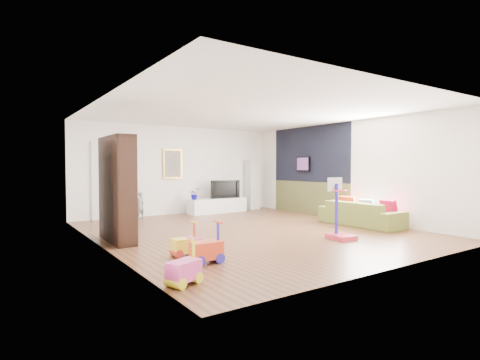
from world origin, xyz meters
TOP-DOWN VIEW (x-y plane):
  - floor at (0.00, 0.00)m, footprint 6.50×7.50m
  - ceiling at (0.00, 0.00)m, footprint 6.50×7.50m
  - wall_back at (0.00, 3.75)m, footprint 6.50×0.00m
  - wall_front at (0.00, -3.75)m, footprint 6.50×0.00m
  - wall_left at (-3.25, 0.00)m, footprint 0.00×7.50m
  - wall_right at (3.25, 0.00)m, footprint 0.00×7.50m
  - navy_accent at (3.23, 1.40)m, footprint 0.01×3.20m
  - olive_wainscot at (3.23, 1.40)m, footprint 0.01×3.20m
  - doorway at (-1.90, 3.71)m, footprint 1.45×0.06m
  - painting_back at (-0.25, 3.71)m, footprint 0.62×0.06m
  - artwork_right at (3.17, 1.60)m, footprint 0.04×0.56m
  - media_console at (1.08, 3.28)m, footprint 1.99×0.61m
  - tall_cabinet at (2.60, 3.50)m, footprint 0.40×0.40m
  - bookshelf at (-2.86, 0.47)m, footprint 0.38×1.41m
  - sofa at (2.68, -0.96)m, footprint 0.84×2.09m
  - basketball_hoop at (0.95, -1.85)m, footprint 0.48×0.56m
  - ride_on_yellow at (-2.29, -1.37)m, footprint 0.41×0.26m
  - ride_on_orange at (-2.22, -1.97)m, footprint 0.48×0.31m
  - ride_on_pink at (-2.95, -2.73)m, footprint 0.49×0.40m
  - child at (-1.43, 3.29)m, footprint 0.32×0.27m
  - tv at (1.33, 3.28)m, footprint 1.00×0.24m
  - vase_plant at (0.27, 3.29)m, footprint 0.36×0.32m
  - pillow_left at (2.91, -1.59)m, footprint 0.14×0.41m
  - pillow_center at (2.89, -0.97)m, footprint 0.19×0.36m
  - pillow_right at (2.91, -0.37)m, footprint 0.18×0.43m

SIDE VIEW (x-z plane):
  - floor at x=0.00m, z-range 0.00..0.00m
  - media_console at x=1.08m, z-range 0.00..0.46m
  - ride_on_yellow at x=-2.29m, z-range 0.00..0.55m
  - ride_on_pink at x=-2.95m, z-range 0.00..0.57m
  - sofa at x=2.68m, z-range 0.00..0.61m
  - ride_on_orange at x=-2.22m, z-range 0.00..0.63m
  - child at x=-1.43m, z-range 0.00..0.76m
  - pillow_left at x=2.91m, z-range 0.28..0.68m
  - pillow_center at x=2.89m, z-range 0.31..0.66m
  - pillow_right at x=2.91m, z-range 0.27..0.69m
  - olive_wainscot at x=3.23m, z-range 0.00..1.00m
  - basketball_hoop at x=0.95m, z-range 0.00..1.25m
  - vase_plant at x=0.27m, z-range 0.46..0.81m
  - tv at x=1.33m, z-range 0.46..1.03m
  - tall_cabinet at x=2.60m, z-range 0.00..1.69m
  - bookshelf at x=-2.86m, z-range 0.00..2.06m
  - doorway at x=-1.90m, z-range 0.00..2.10m
  - wall_back at x=0.00m, z-range 0.00..2.70m
  - wall_front at x=0.00m, z-range 0.00..2.70m
  - wall_left at x=-3.25m, z-range 0.00..2.70m
  - wall_right at x=3.25m, z-range 0.00..2.70m
  - artwork_right at x=3.17m, z-range 1.32..1.78m
  - painting_back at x=-0.25m, z-range 1.09..2.01m
  - navy_accent at x=3.23m, z-range 1.00..2.70m
  - ceiling at x=0.00m, z-range 2.70..2.70m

